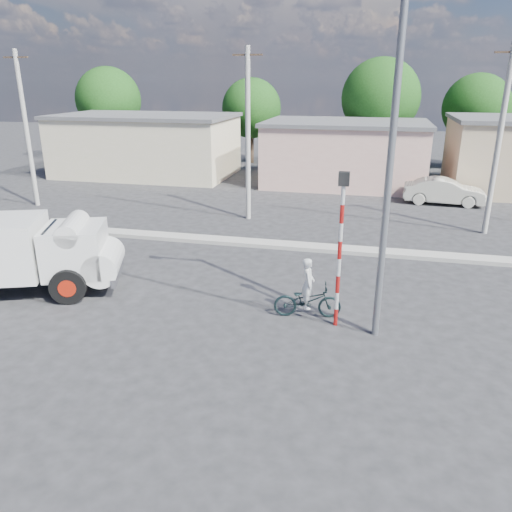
% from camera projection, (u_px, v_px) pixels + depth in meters
% --- Properties ---
extents(ground_plane, '(120.00, 120.00, 0.00)m').
position_uv_depth(ground_plane, '(212.00, 337.00, 13.49)').
color(ground_plane, '#262628').
rests_on(ground_plane, ground).
extents(median, '(40.00, 0.80, 0.16)m').
position_uv_depth(median, '(271.00, 244.00, 20.79)').
color(median, '#99968E').
rests_on(median, ground).
extents(truck, '(6.39, 4.13, 2.48)m').
position_uv_depth(truck, '(22.00, 252.00, 15.89)').
color(truck, black).
rests_on(truck, ground).
extents(bicycle, '(2.03, 0.98, 1.02)m').
position_uv_depth(bicycle, '(307.00, 300.00, 14.50)').
color(bicycle, black).
rests_on(bicycle, ground).
extents(cyclist, '(0.45, 0.60, 1.51)m').
position_uv_depth(cyclist, '(308.00, 293.00, 14.42)').
color(cyclist, white).
rests_on(cyclist, ground).
extents(car_cream, '(4.42, 1.77, 1.43)m').
position_uv_depth(car_cream, '(444.00, 191.00, 27.53)').
color(car_cream, beige).
rests_on(car_cream, ground).
extents(traffic_pole, '(0.28, 0.18, 4.36)m').
position_uv_depth(traffic_pole, '(340.00, 238.00, 13.30)').
color(traffic_pole, red).
rests_on(traffic_pole, ground).
extents(streetlight, '(2.34, 0.22, 9.00)m').
position_uv_depth(streetlight, '(384.00, 151.00, 12.02)').
color(streetlight, slate).
rests_on(streetlight, ground).
extents(building_row, '(37.80, 7.30, 4.44)m').
position_uv_depth(building_row, '(331.00, 151.00, 32.69)').
color(building_row, beige).
rests_on(building_row, ground).
extents(tree_row, '(43.62, 7.43, 8.42)m').
position_uv_depth(tree_row, '(377.00, 101.00, 37.07)').
color(tree_row, '#38281E').
rests_on(tree_row, ground).
extents(utility_poles, '(35.40, 0.24, 8.00)m').
position_uv_depth(utility_poles, '(361.00, 138.00, 22.41)').
color(utility_poles, '#99968E').
rests_on(utility_poles, ground).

